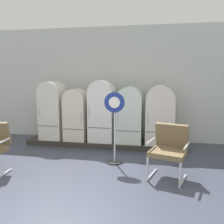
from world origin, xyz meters
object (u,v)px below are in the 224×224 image
(refrigerator_3, at_px, (129,113))
(refrigerator_4, at_px, (160,113))
(refrigerator_1, at_px, (76,113))
(refrigerator_0, at_px, (53,108))
(armchair_right, at_px, (169,147))
(refrigerator_2, at_px, (102,109))
(sign_stand, at_px, (114,130))

(refrigerator_3, bearing_deg, refrigerator_4, 0.47)
(refrigerator_1, relative_size, refrigerator_3, 0.96)
(refrigerator_0, distance_m, armchair_right, 3.55)
(refrigerator_2, xyz_separation_m, refrigerator_3, (0.74, 0.00, -0.09))
(refrigerator_1, xyz_separation_m, refrigerator_4, (2.22, 0.02, 0.05))
(refrigerator_1, bearing_deg, refrigerator_4, 0.64)
(refrigerator_0, bearing_deg, refrigerator_4, 0.16)
(refrigerator_0, distance_m, refrigerator_3, 2.14)
(armchair_right, bearing_deg, refrigerator_2, 133.62)
(refrigerator_3, relative_size, armchair_right, 1.48)
(refrigerator_1, bearing_deg, refrigerator_3, 0.73)
(refrigerator_0, xyz_separation_m, refrigerator_1, (0.69, -0.02, -0.10))
(refrigerator_0, bearing_deg, refrigerator_2, 0.00)
(refrigerator_3, bearing_deg, armchair_right, -62.04)
(refrigerator_3, relative_size, refrigerator_4, 0.97)
(refrigerator_0, bearing_deg, armchair_right, -29.71)
(refrigerator_1, height_order, refrigerator_2, refrigerator_2)
(refrigerator_0, relative_size, refrigerator_1, 1.14)
(refrigerator_1, xyz_separation_m, refrigerator_2, (0.71, 0.02, 0.12))
(refrigerator_1, height_order, armchair_right, refrigerator_1)
(refrigerator_0, xyz_separation_m, refrigerator_4, (2.91, 0.01, -0.06))
(refrigerator_2, height_order, sign_stand, refrigerator_2)
(refrigerator_4, distance_m, armchair_right, 1.80)
(refrigerator_3, bearing_deg, refrigerator_1, -179.27)
(refrigerator_0, distance_m, refrigerator_4, 2.91)
(refrigerator_0, height_order, refrigerator_1, refrigerator_0)
(refrigerator_4, bearing_deg, refrigerator_1, -179.36)
(armchair_right, bearing_deg, refrigerator_4, 94.94)
(refrigerator_1, height_order, refrigerator_3, refrigerator_3)
(refrigerator_1, bearing_deg, refrigerator_0, 178.63)
(refrigerator_1, bearing_deg, armchair_right, -36.09)
(refrigerator_4, xyz_separation_m, sign_stand, (-0.96, -1.24, -0.19))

